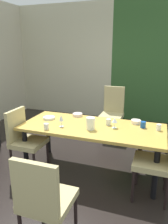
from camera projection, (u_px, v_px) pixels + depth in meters
name	position (u px, v px, depth m)	size (l,w,h in m)	color
ground_plane	(68.00, 171.00, 3.35)	(5.39, 5.80, 0.02)	black
back_panel_interior	(63.00, 61.00, 5.94)	(2.70, 0.10, 2.89)	beige
dining_table	(92.00, 131.00, 3.16)	(2.03, 0.89, 0.73)	gold
chair_right_near	(160.00, 157.00, 2.59)	(0.44, 0.44, 1.01)	tan
chair_left_near	(24.00, 137.00, 3.20)	(0.45, 0.44, 0.96)	tan
chair_head_near	(44.00, 198.00, 1.91)	(0.44, 0.44, 0.96)	tan
chair_head_far	(113.00, 110.00, 4.46)	(0.44, 0.45, 1.05)	tan
chair_right_far	(160.00, 138.00, 3.17)	(0.44, 0.44, 0.97)	tan
wine_glass_front	(61.00, 118.00, 3.08)	(0.07, 0.07, 0.17)	silver
wine_glass_east	(115.00, 121.00, 3.03)	(0.08, 0.08, 0.14)	silver
serving_bowl_near_shelf	(78.00, 115.00, 3.57)	(0.16, 0.16, 0.05)	silver
serving_bowl_corner	(136.00, 122.00, 3.23)	(0.15, 0.15, 0.05)	#F3E0CD
serving_bowl_left	(49.00, 118.00, 3.43)	(0.19, 0.19, 0.04)	silver
cup_south	(46.00, 126.00, 2.99)	(0.07, 0.07, 0.08)	silver
cup_near_window	(159.00, 127.00, 2.96)	(0.06, 0.06, 0.09)	white
cup_north	(143.00, 125.00, 3.05)	(0.08, 0.08, 0.09)	#194A9B
cup_right	(108.00, 122.00, 3.16)	(0.07, 0.07, 0.09)	silver
pitcher_center	(91.00, 123.00, 2.99)	(0.13, 0.12, 0.17)	white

